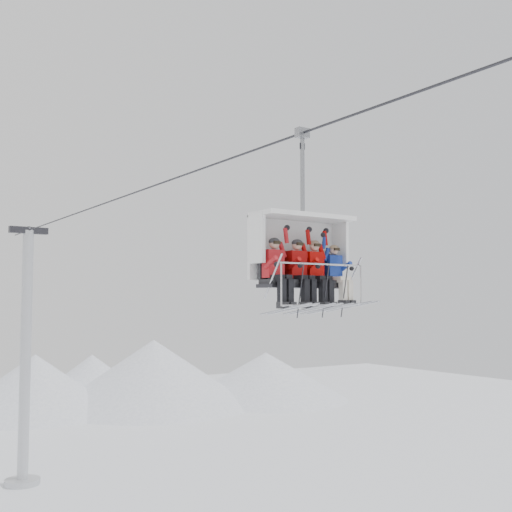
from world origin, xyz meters
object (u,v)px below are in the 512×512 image
lift_tower_right (25,372)px  skier_far_left (277,269)px  skier_far_right (337,273)px  skier_center_left (299,270)px  skier_center_right (317,271)px  chairlift_carrier (299,250)px

lift_tower_right → skier_far_left: 24.48m
lift_tower_right → skier_far_right: (0.81, -24.07, 4.39)m
lift_tower_right → skier_far_right: size_ratio=7.99×
skier_center_left → skier_center_right: 0.48m
lift_tower_right → skier_far_left: lift_tower_right is taller
skier_center_left → chairlift_carrier: bearing=52.3°
chairlift_carrier → skier_center_left: bearing=-127.7°
lift_tower_right → skier_center_right: size_ratio=7.99×
lift_tower_right → skier_far_left: size_ratio=7.99×
skier_far_left → skier_center_left: (0.61, 0.00, 0.00)m
chairlift_carrier → skier_far_left: chairlift_carrier is taller
skier_center_left → skier_far_right: size_ratio=1.00×
skier_far_left → skier_center_right: bearing=0.0°
chairlift_carrier → skier_center_right: size_ratio=2.36×
skier_center_left → skier_far_left: bearing=180.0°
skier_far_left → lift_tower_right: bearing=88.0°
skier_center_right → skier_far_left: bearing=180.0°
skier_center_left → skier_far_right: (1.04, -0.01, -0.04)m
skier_center_left → lift_tower_right: bearing=89.4°
skier_center_right → skier_far_right: skier_center_right is taller
lift_tower_right → chairlift_carrier: size_ratio=3.38×
lift_tower_right → skier_far_left: (-0.84, -24.06, 4.43)m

